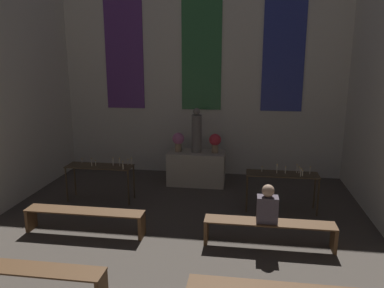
# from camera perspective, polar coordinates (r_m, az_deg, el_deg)

# --- Properties ---
(wall_back) EXTENTS (7.87, 0.16, 5.70)m
(wall_back) POSITION_cam_1_polar(r_m,az_deg,el_deg) (10.32, 1.50, 11.18)
(wall_back) COLOR silver
(wall_back) RESTS_ON ground_plane
(altar) EXTENTS (1.46, 0.74, 0.85)m
(altar) POSITION_cam_1_polar(r_m,az_deg,el_deg) (9.72, 0.69, -3.67)
(altar) COLOR #BCB29E
(altar) RESTS_ON ground_plane
(statue) EXTENTS (0.25, 0.25, 1.14)m
(statue) POSITION_cam_1_polar(r_m,az_deg,el_deg) (9.48, 0.70, 1.86)
(statue) COLOR slate
(statue) RESTS_ON altar
(flower_vase_left) EXTENTS (0.30, 0.30, 0.49)m
(flower_vase_left) POSITION_cam_1_polar(r_m,az_deg,el_deg) (9.61, -2.10, 0.59)
(flower_vase_left) COLOR #937A5B
(flower_vase_left) RESTS_ON altar
(flower_vase_right) EXTENTS (0.30, 0.30, 0.49)m
(flower_vase_right) POSITION_cam_1_polar(r_m,az_deg,el_deg) (9.48, 3.53, 0.41)
(flower_vase_right) COLOR #937A5B
(flower_vase_right) RESTS_ON altar
(candle_rack_left) EXTENTS (1.52, 0.48, 1.02)m
(candle_rack_left) POSITION_cam_1_polar(r_m,az_deg,el_deg) (8.80, -13.81, -3.84)
(candle_rack_left) COLOR #473823
(candle_rack_left) RESTS_ON ground_plane
(candle_rack_right) EXTENTS (1.52, 0.48, 1.03)m
(candle_rack_right) POSITION_cam_1_polar(r_m,az_deg,el_deg) (8.21, 13.59, -5.06)
(candle_rack_right) COLOR #473823
(candle_rack_right) RESTS_ON ground_plane
(pew_third_left) EXTENTS (2.25, 0.36, 0.46)m
(pew_third_left) POSITION_cam_1_polar(r_m,az_deg,el_deg) (5.87, -24.15, -17.76)
(pew_third_left) COLOR brown
(pew_third_left) RESTS_ON ground_plane
(pew_back_left) EXTENTS (2.25, 0.36, 0.46)m
(pew_back_left) POSITION_cam_1_polar(r_m,az_deg,el_deg) (7.39, -16.03, -10.53)
(pew_back_left) COLOR brown
(pew_back_left) RESTS_ON ground_plane
(pew_back_right) EXTENTS (2.25, 0.36, 0.46)m
(pew_back_right) POSITION_cam_1_polar(r_m,az_deg,el_deg) (6.80, 11.64, -12.42)
(pew_back_right) COLOR brown
(pew_back_right) RESTS_ON ground_plane
(person_seated) EXTENTS (0.36, 0.24, 0.67)m
(person_seated) POSITION_cam_1_polar(r_m,az_deg,el_deg) (6.63, 11.42, -9.18)
(person_seated) COLOR #564C56
(person_seated) RESTS_ON pew_back_right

